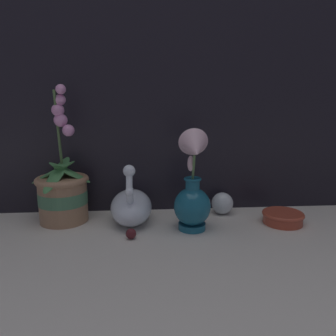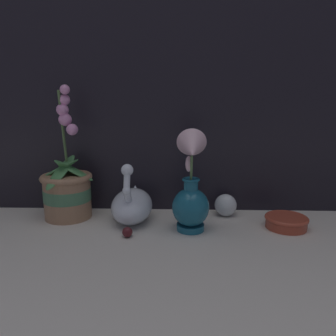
# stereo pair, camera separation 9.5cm
# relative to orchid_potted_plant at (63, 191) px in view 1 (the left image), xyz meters

# --- Properties ---
(ground_plane) EXTENTS (2.80, 2.80, 0.00)m
(ground_plane) POSITION_rel_orchid_potted_plant_xyz_m (0.34, -0.16, -0.09)
(ground_plane) COLOR beige
(window_backdrop) EXTENTS (2.80, 0.03, 1.20)m
(window_backdrop) POSITION_rel_orchid_potted_plant_xyz_m (0.34, 0.10, 0.51)
(window_backdrop) COLOR black
(window_backdrop) RESTS_ON ground_plane
(orchid_potted_plant) EXTENTS (0.19, 0.20, 0.41)m
(orchid_potted_plant) POSITION_rel_orchid_potted_plant_xyz_m (0.00, 0.00, 0.00)
(orchid_potted_plant) COLOR #9E7556
(orchid_potted_plant) RESTS_ON ground_plane
(swan_figurine) EXTENTS (0.12, 0.22, 0.19)m
(swan_figurine) POSITION_rel_orchid_potted_plant_xyz_m (0.21, -0.03, -0.04)
(swan_figurine) COLOR silver
(swan_figurine) RESTS_ON ground_plane
(blue_vase) EXTENTS (0.11, 0.14, 0.29)m
(blue_vase) POSITION_rel_orchid_potted_plant_xyz_m (0.38, -0.10, 0.02)
(blue_vase) COLOR #195B75
(blue_vase) RESTS_ON ground_plane
(glass_sphere) EXTENTS (0.07, 0.07, 0.07)m
(glass_sphere) POSITION_rel_orchid_potted_plant_xyz_m (0.50, 0.03, -0.06)
(glass_sphere) COLOR silver
(glass_sphere) RESTS_ON ground_plane
(amber_dish) EXTENTS (0.12, 0.12, 0.04)m
(amber_dish) POSITION_rel_orchid_potted_plant_xyz_m (0.66, -0.07, -0.07)
(amber_dish) COLOR #A8422D
(amber_dish) RESTS_ON ground_plane
(glass_bauble) EXTENTS (0.03, 0.03, 0.03)m
(glass_bauble) POSITION_rel_orchid_potted_plant_xyz_m (0.21, -0.15, -0.08)
(glass_bauble) COLOR #4C191E
(glass_bauble) RESTS_ON ground_plane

